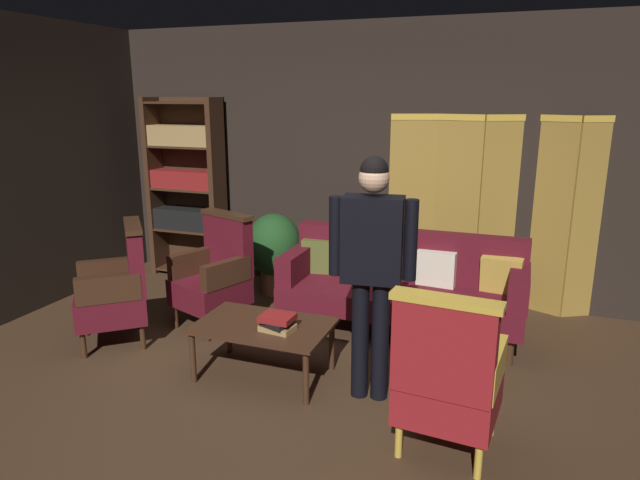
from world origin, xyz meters
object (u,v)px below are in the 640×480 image
(bookshelf, at_px, (187,184))
(standing_figure, at_px, (372,258))
(coffee_table, at_px, (263,330))
(armchair_wing_left, at_px, (215,274))
(folding_screen, at_px, (500,211))
(armchair_gilt_accent, at_px, (448,377))
(potted_plant, at_px, (274,248))
(velvet_couch, at_px, (403,281))
(book_red_leather, at_px, (277,318))
(book_black_cloth, at_px, (277,323))
(armchair_wing_right, at_px, (117,288))
(book_tan_leather, at_px, (278,328))

(bookshelf, xyz_separation_m, standing_figure, (2.74, -1.98, -0.05))
(coffee_table, height_order, standing_figure, standing_figure)
(armchair_wing_left, distance_m, standing_figure, 1.91)
(folding_screen, bearing_deg, coffee_table, -126.26)
(coffee_table, xyz_separation_m, armchair_gilt_accent, (1.42, -0.48, 0.12))
(coffee_table, relative_size, standing_figure, 0.59)
(bookshelf, height_order, potted_plant, bookshelf)
(velvet_couch, xyz_separation_m, book_red_leather, (-0.64, -1.30, 0.06))
(folding_screen, bearing_deg, armchair_wing_left, -150.30)
(velvet_couch, height_order, armchair_wing_left, armchair_wing_left)
(folding_screen, xyz_separation_m, book_black_cloth, (-1.39, -2.16, -0.51))
(armchair_wing_right, height_order, potted_plant, armchair_wing_right)
(potted_plant, distance_m, book_tan_leather, 1.95)
(potted_plant, bearing_deg, book_black_cloth, -64.40)
(folding_screen, bearing_deg, standing_figure, -108.60)
(standing_figure, xyz_separation_m, book_red_leather, (-0.68, -0.06, -0.51))
(velvet_couch, xyz_separation_m, standing_figure, (0.04, -1.24, 0.57))
(armchair_wing_left, relative_size, book_red_leather, 4.42)
(book_tan_leather, bearing_deg, book_red_leather, 0.00)
(coffee_table, xyz_separation_m, armchair_wing_left, (-0.84, 0.74, 0.12))
(folding_screen, height_order, coffee_table, folding_screen)
(coffee_table, bearing_deg, standing_figure, -0.77)
(armchair_wing_right, bearing_deg, potted_plant, 64.79)
(armchair_wing_left, bearing_deg, folding_screen, 29.70)
(armchair_wing_right, bearing_deg, book_black_cloth, -6.94)
(book_red_leather, bearing_deg, coffee_table, 155.76)
(armchair_gilt_accent, bearing_deg, velvet_couch, 110.23)
(book_tan_leather, bearing_deg, bookshelf, 135.32)
(book_tan_leather, bearing_deg, armchair_wing_right, 173.06)
(armchair_wing_left, xyz_separation_m, book_red_leather, (0.99, -0.81, 0.03))
(coffee_table, bearing_deg, folding_screen, 53.74)
(standing_figure, xyz_separation_m, book_tan_leather, (-0.68, -0.06, -0.58))
(standing_figure, bearing_deg, armchair_wing_right, 176.55)
(potted_plant, bearing_deg, book_red_leather, -64.40)
(armchair_gilt_accent, distance_m, armchair_wing_left, 2.57)
(bookshelf, distance_m, coffee_table, 2.83)
(coffee_table, xyz_separation_m, book_red_leather, (0.15, -0.07, 0.15))
(folding_screen, xyz_separation_m, armchair_wing_right, (-2.96, -1.97, -0.50))
(armchair_wing_left, height_order, armchair_wing_right, same)
(bookshelf, relative_size, book_black_cloth, 11.10)
(velvet_couch, distance_m, armchair_wing_left, 1.70)
(book_black_cloth, bearing_deg, armchair_wing_right, 173.06)
(standing_figure, bearing_deg, bookshelf, 144.12)
(potted_plant, height_order, book_red_leather, potted_plant)
(armchair_wing_left, xyz_separation_m, book_black_cloth, (0.99, -0.81, -0.01))
(standing_figure, distance_m, potted_plant, 2.34)
(bookshelf, xyz_separation_m, potted_plant, (1.22, -0.28, -0.57))
(coffee_table, relative_size, book_black_cloth, 5.41)
(coffee_table, distance_m, armchair_gilt_accent, 1.50)
(velvet_couch, xyz_separation_m, book_tan_leather, (-0.64, -1.30, -0.01))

